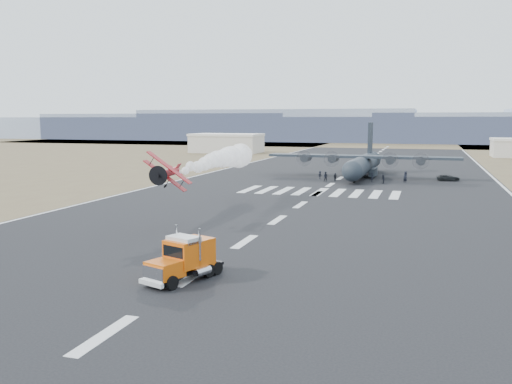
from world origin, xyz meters
The scene contains 21 objects.
ground centered at (0.00, 0.00, 0.00)m, with size 500.00×500.00×0.00m, color black.
scrub_far centered at (0.00, 230.00, 0.00)m, with size 500.00×80.00×0.00m, color brown.
runway_markings centered at (0.00, 60.00, 0.01)m, with size 60.00×260.00×0.01m, color silver, non-canonical shape.
ridge_seg_a centered at (-195.00, 260.00, 6.50)m, with size 150.00×50.00×13.00m, color #7F8BA1.
ridge_seg_b centered at (-130.00, 260.00, 7.50)m, with size 150.00×50.00×15.00m, color #7F8BA1.
ridge_seg_c centered at (-65.00, 260.00, 8.50)m, with size 150.00×50.00×17.00m, color #7F8BA1.
ridge_seg_d centered at (0.00, 260.00, 6.50)m, with size 150.00×50.00×13.00m, color #7F8BA1.
hangar_left centered at (-52.00, 145.00, 3.41)m, with size 24.50×14.50×6.70m.
semi_truck centered at (-0.23, -1.12, 1.61)m, with size 4.35×7.41×3.28m.
aerobatic_biplane centered at (-9.63, 14.79, 6.20)m, with size 4.77×5.12×4.40m.
smoke_trail centered at (-10.40, 36.63, 6.38)m, with size 3.60×26.45×3.60m.
transport_aircraft centered at (4.03, 75.84, 2.86)m, with size 38.34×31.59×11.09m.
support_vehicle centered at (20.62, 73.65, 0.59)m, with size 1.95×4.22×1.17m, color black.
crew_a centered at (6.75, 67.09, 0.88)m, with size 0.64×0.53×1.77m, color black.
crew_b centered at (-1.77, 65.35, 0.94)m, with size 0.92×0.57×1.88m, color black.
crew_c centered at (-3.63, 69.29, 0.80)m, with size 1.03×0.48×1.59m, color black.
crew_d centered at (-0.17, 66.41, 0.78)m, with size 0.92×0.47×1.56m, color black.
crew_e centered at (12.68, 70.68, 0.93)m, with size 0.91×0.56×1.86m, color black.
crew_f centered at (2.38, 71.11, 0.89)m, with size 1.65×0.53×1.78m, color black.
crew_g centered at (12.73, 67.47, 0.86)m, with size 0.63×0.52×1.73m, color black.
crew_h centered at (8.91, 65.21, 0.79)m, with size 0.77×0.48×1.59m, color black.
Camera 1 is at (16.53, -36.58, 11.76)m, focal length 38.00 mm.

